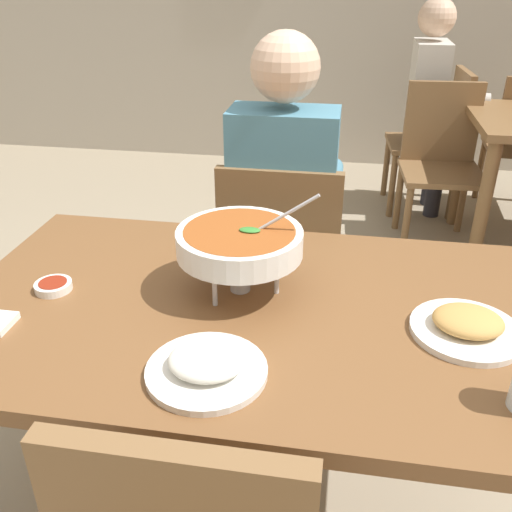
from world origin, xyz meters
name	(u,v)px	position (x,y,z in m)	size (l,w,h in m)	color
dining_table_main	(246,342)	(0.00, 0.00, 0.66)	(1.39, 0.84, 0.77)	brown
chair_diner_main	(281,262)	(0.00, 0.71, 0.51)	(0.44, 0.44, 0.90)	brown
diner_main	(283,199)	(0.00, 0.74, 0.75)	(0.40, 0.45, 1.31)	#2D2D38
curry_bowl	(240,243)	(-0.02, 0.06, 0.90)	(0.33, 0.30, 0.26)	silver
rice_plate	(206,366)	(-0.03, -0.26, 0.79)	(0.24, 0.24, 0.06)	white
appetizer_plate	(467,326)	(0.49, -0.04, 0.79)	(0.24, 0.24, 0.06)	white
sauce_dish	(53,286)	(-0.48, -0.01, 0.79)	(0.09, 0.09, 0.02)	white
chair_bg_middle	(439,133)	(0.78, 2.60, 0.51)	(0.47, 0.47, 0.90)	brown
chair_bg_window	(441,155)	(0.74, 2.12, 0.51)	(0.46, 0.46, 0.90)	brown
patron_bg_middle	(433,97)	(0.71, 2.55, 0.75)	(0.45, 0.40, 1.31)	#2D2D38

